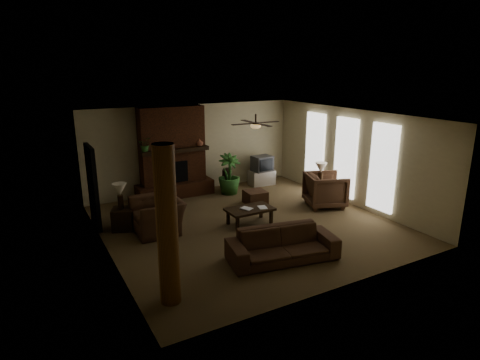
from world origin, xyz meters
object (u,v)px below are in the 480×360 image
tv_stand (262,177)px  side_table_right (321,192)px  ottoman (255,197)px  floor_plant (229,183)px  armchair_right (326,188)px  floor_vase (227,178)px  side_table_left (123,219)px  sofa (283,240)px  coffee_table (250,210)px  lamp_left (120,191)px  log_column (167,227)px  armchair_left (157,210)px  lamp_right (321,169)px

tv_stand → side_table_right: 2.45m
ottoman → floor_plant: floor_plant is taller
armchair_right → floor_vase: (-1.77, 2.78, -0.11)m
side_table_right → side_table_left: bearing=173.0°
sofa → side_table_left: size_ratio=4.20×
floor_plant → sofa: bearing=-104.0°
tv_stand → floor_plant: 1.49m
coffee_table → ottoman: bearing=53.6°
coffee_table → lamp_left: size_ratio=1.85×
coffee_table → lamp_left: (-2.97, 1.26, 0.63)m
log_column → floor_plant: bearing=52.9°
floor_plant → lamp_left: lamp_left is taller
armchair_left → ottoman: 3.26m
log_column → ottoman: log_column is taller
side_table_right → lamp_right: bearing=166.2°
ottoman → side_table_right: side_table_right is taller
log_column → side_table_right: bearing=26.8°
armchair_left → lamp_left: bearing=-126.2°
armchair_left → lamp_right: (5.01, -0.16, 0.45)m
side_table_left → side_table_right: size_ratio=1.00×
ottoman → floor_vase: size_ratio=0.78×
sofa → armchair_right: bearing=46.5°
armchair_right → floor_plant: armchair_right is taller
side_table_left → side_table_right: 5.82m
floor_vase → sofa: bearing=-104.3°
ottoman → armchair_right: bearing=-35.2°
tv_stand → lamp_right: (0.59, -2.36, 0.75)m
log_column → sofa: log_column is taller
coffee_table → side_table_left: bearing=157.2°
lamp_left → coffee_table: bearing=-22.9°
side_table_left → side_table_right: same height
sofa → floor_plant: sofa is taller
sofa → lamp_right: 4.15m
sofa → side_table_right: size_ratio=4.20×
lamp_left → lamp_right: 5.80m
ottoman → coffee_table: bearing=-126.4°
log_column → side_table_right: size_ratio=5.09×
floor_plant → lamp_left: size_ratio=1.98×
armchair_left → floor_plant: size_ratio=0.99×
floor_vase → tv_stand: bearing=0.6°
lamp_right → log_column: bearing=-153.0°
side_table_right → log_column: bearing=-153.2°
coffee_table → lamp_right: size_ratio=1.85×
ottoman → lamp_right: bearing=-22.2°
floor_vase → lamp_left: lamp_left is taller
floor_plant → lamp_right: bearing=-44.7°
coffee_table → side_table_left: side_table_left is taller
log_column → coffee_table: bearing=38.6°
side_table_left → lamp_left: size_ratio=0.85×
floor_vase → side_table_left: (-3.81, -1.65, -0.16)m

